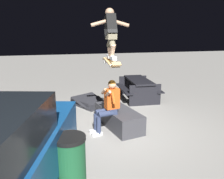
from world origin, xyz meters
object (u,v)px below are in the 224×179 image
(person_sitting_on_ledge, at_px, (108,104))
(trash_bin, at_px, (70,161))
(ledge_box_main, at_px, (118,118))
(skateboard, at_px, (111,62))
(kicker_ramp, at_px, (92,103))
(picnic_table_back, at_px, (138,86))
(skater_airborne, at_px, (111,31))

(person_sitting_on_ledge, height_order, trash_bin, person_sitting_on_ledge)
(ledge_box_main, height_order, skateboard, skateboard)
(ledge_box_main, relative_size, kicker_ramp, 1.12)
(skateboard, relative_size, kicker_ramp, 0.70)
(skateboard, xyz_separation_m, trash_bin, (-1.77, 1.10, -1.33))
(picnic_table_back, height_order, trash_bin, trash_bin)
(ledge_box_main, bearing_deg, skateboard, 143.32)
(kicker_ramp, bearing_deg, picnic_table_back, -81.22)
(trash_bin, bearing_deg, person_sitting_on_ledge, -29.13)
(trash_bin, bearing_deg, kicker_ramp, -13.27)
(person_sitting_on_ledge, height_order, skater_airborne, skater_airborne)
(ledge_box_main, height_order, skater_airborne, skater_airborne)
(picnic_table_back, bearing_deg, skateboard, 147.72)
(ledge_box_main, xyz_separation_m, picnic_table_back, (2.26, -1.38, 0.26))
(person_sitting_on_ledge, xyz_separation_m, picnic_table_back, (2.52, -1.72, -0.23))
(skater_airborne, height_order, picnic_table_back, skater_airborne)
(ledge_box_main, height_order, person_sitting_on_ledge, person_sitting_on_ledge)
(skater_airborne, bearing_deg, trash_bin, 148.97)
(person_sitting_on_ledge, xyz_separation_m, skater_airborne, (-0.05, -0.05, 1.72))
(ledge_box_main, height_order, kicker_ramp, ledge_box_main)
(person_sitting_on_ledge, bearing_deg, picnic_table_back, -34.20)
(skateboard, height_order, kicker_ramp, skateboard)
(ledge_box_main, bearing_deg, kicker_ramp, 11.67)
(picnic_table_back, bearing_deg, person_sitting_on_ledge, 145.80)
(skateboard, bearing_deg, picnic_table_back, -32.28)
(person_sitting_on_ledge, bearing_deg, skateboard, -154.81)
(person_sitting_on_ledge, height_order, picnic_table_back, person_sitting_on_ledge)
(ledge_box_main, distance_m, kicker_ramp, 2.03)
(skater_airborne, distance_m, trash_bin, 2.94)
(ledge_box_main, distance_m, skateboard, 1.59)
(trash_bin, bearing_deg, ledge_box_main, -32.73)
(picnic_table_back, bearing_deg, trash_bin, 147.90)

